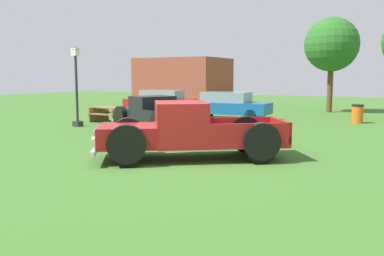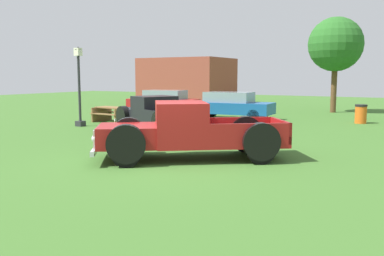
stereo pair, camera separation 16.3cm
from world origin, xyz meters
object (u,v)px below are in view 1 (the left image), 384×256
Objects in this scene: pickup_truck_foreground at (178,132)px; oak_tree_west at (332,45)px; picnic_table at (110,113)px; pickup_truck_behind_left at (152,114)px; sedan_distant_b at (228,105)px; trash_can at (357,114)px; sedan_distant_a at (161,101)px; lamp_post_far at (76,85)px.

pickup_truck_foreground is 18.47m from oak_tree_west.
oak_tree_west reaches higher than picnic_table.
sedan_distant_b is at bearing 82.03° from pickup_truck_behind_left.
pickup_truck_foreground is at bearing -48.70° from pickup_truck_behind_left.
picnic_table is 1.99× the size of trash_can.
pickup_truck_foreground reaches higher than sedan_distant_a.
oak_tree_west is at bearing 52.77° from picnic_table.
pickup_truck_foreground is 1.05× the size of pickup_truck_behind_left.
lamp_post_far is 3.93× the size of trash_can.
trash_can is (7.38, 7.52, -0.24)m from pickup_truck_behind_left.
sedan_distant_a is 1.00× the size of sedan_distant_b.
oak_tree_west is at bearing 113.08° from trash_can.
pickup_truck_behind_left is 2.76× the size of picnic_table.
picnic_table is 0.31× the size of oak_tree_west.
pickup_truck_behind_left is 1.14× the size of sedan_distant_a.
pickup_truck_behind_left is 4.22m from lamp_post_far.
oak_tree_west is at bearing 87.70° from pickup_truck_foreground.
sedan_distant_b is 0.75× the size of oak_tree_west.
oak_tree_west is at bearing 56.96° from lamp_post_far.
sedan_distant_a is 4.83× the size of trash_can.
sedan_distant_a is 0.75× the size of oak_tree_west.
sedan_distant_a is at bearing 120.68° from pickup_truck_behind_left.
sedan_distant_b is (5.19, -1.17, 0.01)m from sedan_distant_a.
sedan_distant_b is at bearing -119.05° from oak_tree_west.
pickup_truck_behind_left is at bearing -134.43° from trash_can.
lamp_post_far is (-8.18, 4.41, 1.17)m from pickup_truck_foreground.
pickup_truck_foreground is at bearing -73.13° from sedan_distant_b.
pickup_truck_behind_left is 4.30m from picnic_table.
sedan_distant_b reaches higher than trash_can.
trash_can reaches higher than picnic_table.
oak_tree_west reaches higher than sedan_distant_b.
pickup_truck_foreground is 6.29m from pickup_truck_behind_left.
sedan_distant_a is 2.42× the size of picnic_table.
sedan_distant_a is 5.49m from picnic_table.
sedan_distant_b reaches higher than sedan_distant_a.
lamp_post_far reaches higher than picnic_table.
pickup_truck_behind_left reaches higher than trash_can.
sedan_distant_b is at bearing 106.87° from pickup_truck_foreground.
picnic_table is (-8.03, 6.57, -0.29)m from pickup_truck_foreground.
sedan_distant_b is at bearing -167.98° from trash_can.
oak_tree_west is (8.91, 13.69, 2.39)m from lamp_post_far.
lamp_post_far reaches higher than sedan_distant_b.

